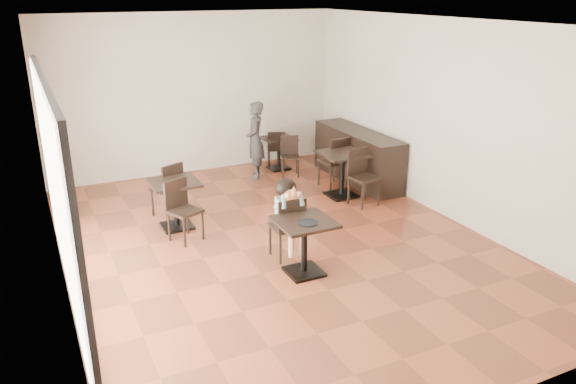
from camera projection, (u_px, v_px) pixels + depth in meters
floor at (278, 243)px, 8.46m from camera, size 6.00×8.00×0.01m
ceiling at (276, 22)px, 7.36m from camera, size 6.00×8.00×0.01m
wall_back at (195, 94)px, 11.30m from camera, size 6.00×0.01×3.20m
wall_front at (482, 254)px, 4.52m from camera, size 6.00×0.01×3.20m
wall_left at (48, 168)px, 6.69m from camera, size 0.01×8.00×3.20m
wall_right at (444, 120)px, 9.13m from camera, size 0.01×8.00×3.20m
storefront_window at (57, 196)px, 6.35m from camera, size 0.04×4.50×2.60m
child_table at (304, 247)px, 7.44m from camera, size 0.73×0.73×0.77m
child_chair at (286, 227)px, 7.88m from camera, size 0.42×0.42×0.92m
child at (286, 219)px, 7.84m from camera, size 0.42×0.58×1.16m
plate at (308, 223)px, 7.22m from camera, size 0.26×0.26×0.02m
pizza_slice at (292, 195)px, 7.53m from camera, size 0.27×0.21×0.06m
adult_patron at (255, 140)px, 11.16m from camera, size 0.54×0.65×1.54m
cafe_table_mid at (342, 175)px, 10.23m from camera, size 0.88×0.88×0.83m
cafe_table_left at (176, 204)px, 8.89m from camera, size 0.97×0.97×0.78m
cafe_table_back at (279, 153)px, 11.83m from camera, size 0.82×0.82×0.67m
chair_mid_a at (333, 162)px, 10.72m from camera, size 0.50×0.50×0.99m
chair_mid_b at (364, 178)px, 9.79m from camera, size 0.50×0.50×0.99m
chair_left_a at (167, 189)px, 9.33m from camera, size 0.56×0.56×0.93m
chair_left_b at (185, 212)px, 8.40m from camera, size 0.56×0.56×0.93m
chair_back_a at (276, 149)px, 11.92m from camera, size 0.47×0.47×0.81m
chair_back_b at (290, 157)px, 11.34m from camera, size 0.47×0.47×0.81m
service_counter at (357, 156)px, 11.06m from camera, size 0.60×2.40×1.00m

